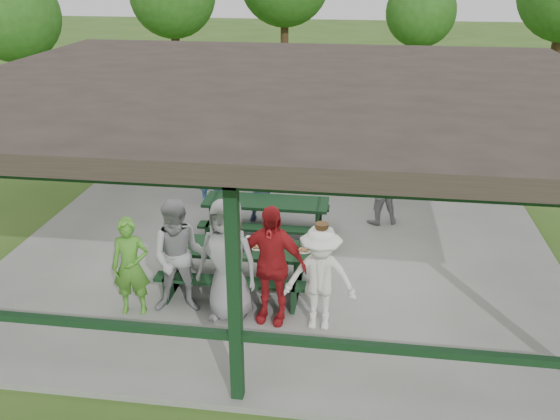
# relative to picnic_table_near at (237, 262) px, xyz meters

# --- Properties ---
(ground) EXTENTS (90.00, 90.00, 0.00)m
(ground) POSITION_rel_picnic_table_near_xyz_m (0.55, 1.20, -0.57)
(ground) COLOR #32581B
(ground) RESTS_ON ground
(concrete_slab) EXTENTS (10.00, 8.00, 0.10)m
(concrete_slab) POSITION_rel_picnic_table_near_xyz_m (0.55, 1.20, -0.52)
(concrete_slab) COLOR slate
(concrete_slab) RESTS_ON ground
(pavilion_structure) EXTENTS (10.60, 8.60, 3.24)m
(pavilion_structure) POSITION_rel_picnic_table_near_xyz_m (0.55, 1.20, 2.60)
(pavilion_structure) COLOR black
(pavilion_structure) RESTS_ON concrete_slab
(picnic_table_near) EXTENTS (2.38, 1.39, 0.75)m
(picnic_table_near) POSITION_rel_picnic_table_near_xyz_m (0.00, 0.00, 0.00)
(picnic_table_near) COLOR black
(picnic_table_near) RESTS_ON concrete_slab
(picnic_table_far) EXTENTS (2.39, 1.39, 0.75)m
(picnic_table_far) POSITION_rel_picnic_table_near_xyz_m (0.16, 2.00, 0.00)
(picnic_table_far) COLOR black
(picnic_table_far) RESTS_ON concrete_slab
(table_setting) EXTENTS (2.26, 0.45, 0.10)m
(table_setting) POSITION_rel_picnic_table_near_xyz_m (0.22, 0.04, 0.32)
(table_setting) COLOR white
(table_setting) RESTS_ON picnic_table_near
(contestant_green) EXTENTS (0.62, 0.45, 1.57)m
(contestant_green) POSITION_rel_picnic_table_near_xyz_m (-1.42, -0.93, 0.32)
(contestant_green) COLOR #4A9129
(contestant_green) RESTS_ON concrete_slab
(contestant_grey_left) EXTENTS (0.98, 0.82, 1.83)m
(contestant_grey_left) POSITION_rel_picnic_table_near_xyz_m (-0.70, -0.78, 0.45)
(contestant_grey_left) COLOR #959698
(contestant_grey_left) RESTS_ON concrete_slab
(contestant_grey_mid) EXTENTS (1.04, 0.77, 1.92)m
(contestant_grey_mid) POSITION_rel_picnic_table_near_xyz_m (0.06, -0.85, 0.49)
(contestant_grey_mid) COLOR gray
(contestant_grey_mid) RESTS_ON concrete_slab
(contestant_red) EXTENTS (1.15, 0.62, 1.86)m
(contestant_red) POSITION_rel_picnic_table_near_xyz_m (0.70, -0.84, 0.46)
(contestant_red) COLOR #A91A1F
(contestant_red) RESTS_ON concrete_slab
(contestant_white_fedora) EXTENTS (1.06, 0.63, 1.68)m
(contestant_white_fedora) POSITION_rel_picnic_table_near_xyz_m (1.44, -0.94, 0.35)
(contestant_white_fedora) COLOR white
(contestant_white_fedora) RESTS_ON concrete_slab
(spectator_lblue) EXTENTS (1.46, 0.71, 1.50)m
(spectator_lblue) POSITION_rel_picnic_table_near_xyz_m (-0.05, 2.76, 0.28)
(spectator_lblue) COLOR #8296C9
(spectator_lblue) RESTS_ON concrete_slab
(spectator_blue) EXTENTS (0.70, 0.47, 1.87)m
(spectator_blue) POSITION_rel_picnic_table_near_xyz_m (-1.31, 3.46, 0.47)
(spectator_blue) COLOR teal
(spectator_blue) RESTS_ON concrete_slab
(spectator_grey) EXTENTS (0.93, 0.83, 1.60)m
(spectator_grey) POSITION_rel_picnic_table_near_xyz_m (2.34, 2.97, 0.33)
(spectator_grey) COLOR gray
(spectator_grey) RESTS_ON concrete_slab
(pickup_truck) EXTENTS (5.68, 3.04, 1.52)m
(pickup_truck) POSITION_rel_picnic_table_near_xyz_m (1.47, 10.15, 0.19)
(pickup_truck) COLOR silver
(pickup_truck) RESTS_ON ground
(farm_trailer) EXTENTS (3.97, 2.10, 1.38)m
(farm_trailer) POSITION_rel_picnic_table_near_xyz_m (-0.66, 9.89, 0.11)
(farm_trailer) COLOR navy
(farm_trailer) RESTS_ON ground
(tree_mid) EXTENTS (2.88, 2.88, 4.50)m
(tree_mid) POSITION_rel_picnic_table_near_xyz_m (4.08, 17.79, 2.47)
(tree_mid) COLOR #362515
(tree_mid) RESTS_ON ground
(tree_edge_left) EXTENTS (3.11, 3.11, 4.85)m
(tree_edge_left) POSITION_rel_picnic_table_near_xyz_m (-9.98, 11.17, 2.71)
(tree_edge_left) COLOR #362515
(tree_edge_left) RESTS_ON ground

